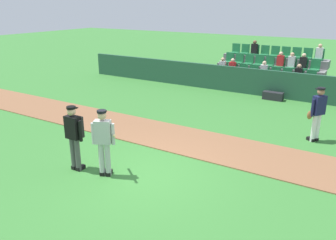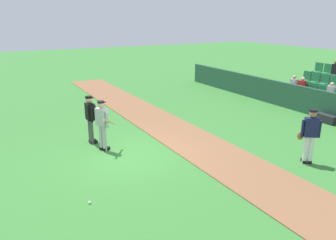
# 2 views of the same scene
# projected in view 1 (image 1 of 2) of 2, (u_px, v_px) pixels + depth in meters

# --- Properties ---
(ground_plane) EXTENTS (80.00, 80.00, 0.00)m
(ground_plane) POSITION_uv_depth(u_px,v_px,m) (143.00, 173.00, 8.88)
(ground_plane) COLOR #387A33
(infield_dirt_path) EXTENTS (28.00, 2.17, 0.03)m
(infield_dirt_path) POSITION_uv_depth(u_px,v_px,m) (189.00, 141.00, 10.94)
(infield_dirt_path) COLOR brown
(infield_dirt_path) RESTS_ON ground
(dugout_fence) EXTENTS (20.00, 0.16, 1.26)m
(dugout_fence) POSITION_uv_depth(u_px,v_px,m) (257.00, 82.00, 16.25)
(dugout_fence) COLOR #234C38
(dugout_fence) RESTS_ON ground
(stadium_bleachers) EXTENTS (5.55, 2.95, 2.30)m
(stadium_bleachers) POSITION_uv_depth(u_px,v_px,m) (268.00, 75.00, 17.76)
(stadium_bleachers) COLOR slate
(stadium_bleachers) RESTS_ON ground
(batter_grey_jersey) EXTENTS (0.74, 0.70, 1.76)m
(batter_grey_jersey) POSITION_uv_depth(u_px,v_px,m) (104.00, 141.00, 8.47)
(batter_grey_jersey) COLOR #B2B2B2
(batter_grey_jersey) RESTS_ON ground
(umpire_home_plate) EXTENTS (0.59, 0.31, 1.76)m
(umpire_home_plate) POSITION_uv_depth(u_px,v_px,m) (74.00, 134.00, 8.78)
(umpire_home_plate) COLOR #4C4C4C
(umpire_home_plate) RESTS_ON ground
(runner_navy_jersey) EXTENTS (0.51, 0.56, 1.76)m
(runner_navy_jersey) POSITION_uv_depth(u_px,v_px,m) (317.00, 112.00, 10.66)
(runner_navy_jersey) COLOR white
(runner_navy_jersey) RESTS_ON ground
(equipment_bag) EXTENTS (0.90, 0.36, 0.36)m
(equipment_bag) POSITION_uv_depth(u_px,v_px,m) (273.00, 96.00, 15.58)
(equipment_bag) COLOR #232328
(equipment_bag) RESTS_ON ground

